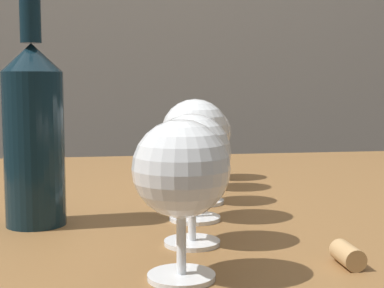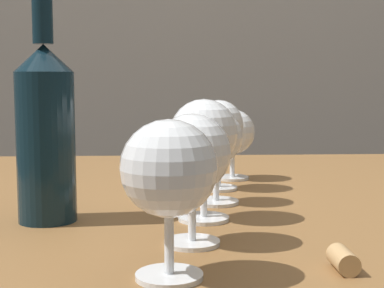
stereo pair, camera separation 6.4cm
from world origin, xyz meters
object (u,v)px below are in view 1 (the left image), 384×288
wine_glass_pinot (203,140)px  wine_glass_amber (199,126)px  wine_bottle (34,130)px  cork (348,255)px  wine_glass_cabernet (195,135)px  wine_glass_merlot (209,133)px  wine_glass_port (181,172)px  wine_glass_rose (192,155)px

wine_glass_pinot → wine_glass_amber: 0.11m
wine_glass_pinot → wine_glass_amber: (0.01, 0.11, 0.01)m
wine_bottle → cork: (0.32, -0.22, -0.11)m
wine_glass_cabernet → wine_glass_merlot: size_ratio=1.23×
wine_glass_amber → wine_bottle: bearing=-139.7°
wine_glass_cabernet → wine_glass_merlot: wine_glass_cabernet is taller
wine_glass_port → wine_bottle: bearing=124.3°
wine_glass_rose → wine_bottle: (-0.18, 0.12, 0.02)m
wine_glass_rose → wine_glass_pinot: bearing=77.3°
wine_glass_port → wine_bottle: size_ratio=0.48×
wine_glass_port → wine_glass_merlot: (0.12, 0.53, -0.01)m
wine_glass_cabernet → wine_glass_pinot: (0.03, 0.10, -0.02)m
wine_glass_rose → wine_glass_pinot: (0.05, 0.21, -0.01)m
wine_glass_rose → wine_glass_cabernet: wine_glass_cabernet is taller
wine_glass_amber → wine_glass_cabernet: bearing=-100.5°
wine_glass_port → wine_glass_amber: (0.09, 0.43, 0.01)m
wine_glass_amber → wine_bottle: (-0.24, -0.21, 0.01)m
wine_glass_port → wine_glass_rose: size_ratio=1.01×
wine_glass_port → wine_glass_rose: (0.03, 0.11, 0.00)m
wine_glass_port → wine_glass_rose: wine_glass_port is taller
cork → wine_bottle: bearing=146.4°
wine_glass_pinot → wine_glass_rose: bearing=-102.7°
wine_glass_merlot → cork: wine_glass_merlot is taller
wine_glass_amber → wine_glass_merlot: wine_glass_amber is taller
cork → wine_glass_cabernet: bearing=119.9°
wine_glass_rose → wine_glass_pinot: wine_glass_rose is taller
wine_glass_amber → wine_bottle: wine_bottle is taller
wine_glass_rose → wine_glass_merlot: (0.10, 0.42, -0.02)m
wine_glass_port → wine_glass_rose: 0.11m
wine_glass_rose → wine_glass_amber: bearing=79.5°
wine_glass_rose → wine_glass_cabernet: 0.11m
wine_glass_merlot → wine_bottle: 0.41m
wine_glass_port → wine_glass_merlot: bearing=77.1°
wine_glass_rose → wine_glass_pinot: 0.22m
wine_glass_rose → wine_glass_amber: (0.06, 0.32, 0.00)m
wine_glass_pinot → wine_glass_port: bearing=-103.0°
wine_glass_port → wine_glass_amber: size_ratio=0.99×
wine_glass_cabernet → wine_glass_rose: bearing=-100.5°
wine_glass_amber → cork: wine_glass_amber is taller
wine_glass_rose → wine_glass_merlot: wine_glass_rose is taller
wine_glass_rose → cork: (0.14, -0.10, -0.09)m
wine_glass_port → wine_glass_pinot: size_ratio=1.08×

